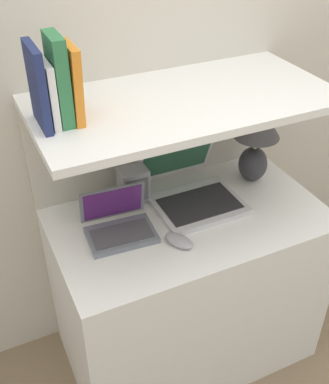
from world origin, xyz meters
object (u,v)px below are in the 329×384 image
(laptop_large, at_px, (191,186))
(router_box, at_px, (134,185))
(book_navy, at_px, (37,87))
(laptop_small, at_px, (119,225))
(book_white, at_px, (49,94))
(table_lamp, at_px, (256,134))
(computer_mouse, at_px, (179,241))
(book_orange, at_px, (72,83))
(book_green, at_px, (59,80))

(laptop_large, relative_size, router_box, 2.60)
(router_box, bearing_deg, book_navy, -158.72)
(laptop_small, distance_m, router_box, 0.21)
(book_white, bearing_deg, table_lamp, 4.00)
(table_lamp, height_order, book_navy, book_navy)
(laptop_small, bearing_deg, table_lamp, 8.25)
(computer_mouse, height_order, router_box, router_box)
(laptop_large, distance_m, computer_mouse, 0.28)
(computer_mouse, relative_size, book_white, 0.67)
(laptop_small, bearing_deg, computer_mouse, -42.03)
(book_white, bearing_deg, computer_mouse, -28.76)
(router_box, relative_size, book_navy, 0.59)
(book_white, height_order, book_orange, book_orange)
(laptop_large, xyz_separation_m, computer_mouse, (-0.16, -0.23, -0.04))
(table_lamp, xyz_separation_m, laptop_large, (-0.29, -0.01, -0.15))
(router_box, distance_m, book_navy, 0.61)
(laptop_small, height_order, router_box, laptop_small)
(book_navy, relative_size, book_orange, 1.05)
(book_navy, height_order, book_orange, book_navy)
(book_navy, distance_m, book_green, 0.06)
(table_lamp, height_order, computer_mouse, table_lamp)
(computer_mouse, distance_m, book_navy, 0.69)
(book_green, bearing_deg, table_lamp, 4.17)
(table_lamp, relative_size, book_navy, 1.43)
(laptop_large, bearing_deg, book_navy, -175.29)
(router_box, bearing_deg, computer_mouse, -82.35)
(table_lamp, relative_size, laptop_large, 0.93)
(laptop_small, relative_size, book_white, 1.32)
(book_navy, bearing_deg, book_green, 0.00)
(table_lamp, bearing_deg, laptop_small, -171.75)
(table_lamp, xyz_separation_m, router_box, (-0.50, 0.07, -0.14))
(table_lamp, height_order, laptop_small, table_lamp)
(laptop_large, distance_m, book_orange, 0.67)
(table_lamp, xyz_separation_m, book_navy, (-0.82, -0.06, 0.36))
(table_lamp, height_order, book_green, book_green)
(book_green, distance_m, book_orange, 0.04)
(book_white, distance_m, book_green, 0.05)
(laptop_small, bearing_deg, book_orange, 160.59)
(table_lamp, relative_size, book_white, 1.80)
(book_green, bearing_deg, book_orange, 0.00)
(router_box, bearing_deg, laptop_large, -21.77)
(table_lamp, height_order, book_orange, book_orange)
(table_lamp, bearing_deg, computer_mouse, -152.30)
(laptop_large, xyz_separation_m, book_white, (-0.50, -0.04, 0.49))
(computer_mouse, bearing_deg, laptop_large, 54.20)
(book_white, bearing_deg, laptop_large, 4.98)
(router_box, bearing_deg, book_orange, -150.56)
(book_orange, bearing_deg, book_green, 180.00)
(router_box, bearing_deg, table_lamp, -8.06)
(table_lamp, xyz_separation_m, computer_mouse, (-0.46, -0.24, -0.20))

